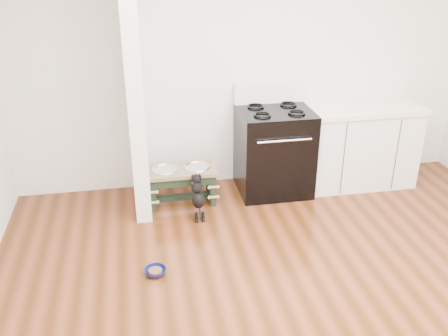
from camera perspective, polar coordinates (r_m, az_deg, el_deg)
ground at (r=3.84m, az=10.82°, el=-17.55°), size 5.00×5.00×0.00m
room_shell at (r=3.00m, az=13.30°, el=5.92°), size 5.00×5.00×5.00m
partition_wall at (r=4.85m, az=-10.31°, el=10.12°), size 0.15×0.80×2.70m
oven_range at (r=5.38m, az=5.72°, el=2.10°), size 0.76×0.69×1.14m
cabinet_run at (r=5.75m, az=15.11°, el=2.59°), size 1.24×0.64×0.91m
dog_feeder at (r=5.19m, az=-4.89°, el=-1.21°), size 0.71×0.38×0.40m
puppy at (r=4.93m, az=-3.02°, el=-3.16°), size 0.12×0.36×0.43m
floor_bowl at (r=4.28m, az=-7.85°, el=-11.65°), size 0.23×0.23×0.06m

